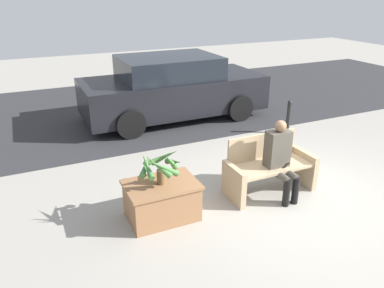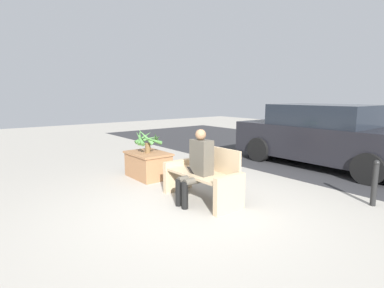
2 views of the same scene
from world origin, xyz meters
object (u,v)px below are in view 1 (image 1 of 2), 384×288
at_px(planter_box, 162,199).
at_px(bollard_post, 288,116).
at_px(person_seated, 280,156).
at_px(potted_plant, 160,164).
at_px(parked_car, 172,88).
at_px(bench, 269,167).

height_order(planter_box, bollard_post, bollard_post).
bearing_deg(person_seated, potted_plant, 174.92).
relative_size(potted_plant, parked_car, 0.14).
xyz_separation_m(potted_plant, bollard_post, (3.70, 1.95, -0.44)).
height_order(bench, bollard_post, bench).
relative_size(planter_box, parked_car, 0.23).
relative_size(person_seated, bollard_post, 1.62).
distance_m(person_seated, bollard_post, 2.82).
bearing_deg(bollard_post, parked_car, 133.17).
bearing_deg(parked_car, planter_box, -113.99).
xyz_separation_m(planter_box, potted_plant, (-0.00, 0.01, 0.54)).
bearing_deg(person_seated, planter_box, 175.08).
bearing_deg(potted_plant, person_seated, -5.08).
distance_m(planter_box, potted_plant, 0.54).
bearing_deg(planter_box, potted_plant, 114.06).
height_order(person_seated, planter_box, person_seated).
bearing_deg(person_seated, bollard_post, 48.97).
bearing_deg(parked_car, potted_plant, -114.05).
relative_size(bench, planter_box, 1.42).
height_order(bench, planter_box, bench).
relative_size(person_seated, parked_car, 0.28).
relative_size(bench, potted_plant, 2.28).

